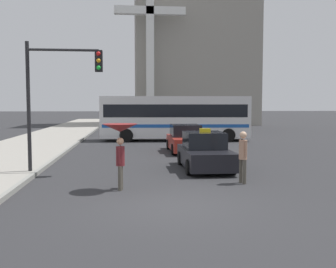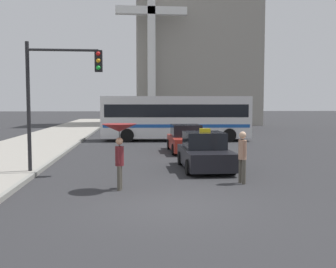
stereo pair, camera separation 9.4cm
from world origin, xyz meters
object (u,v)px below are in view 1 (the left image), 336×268
Objects in this scene: traffic_light at (60,83)px; sedan_red at (186,140)px; pedestrian_with_umbrella at (120,136)px; taxi at (205,153)px; monument_cross at (150,36)px; city_bus at (175,116)px; pedestrian_man at (243,153)px.

sedan_red is at bearing 49.55° from traffic_light.
traffic_light is at bearing 46.82° from pedestrian_with_umbrella.
pedestrian_with_umbrella is 0.41× the size of traffic_light.
taxi is 5.11m from pedestrian_with_umbrella.
traffic_light is (-5.76, -6.76, 2.78)m from sedan_red.
taxi is 0.95× the size of sedan_red.
taxi is 32.32m from monument_cross.
city_bus reaches higher than pedestrian_man.
monument_cross is at bearing -88.80° from taxi.
pedestrian_man is at bearing -72.72° from pedestrian_with_umbrella.
taxi is 0.22× the size of monument_cross.
taxi is at bearing 89.34° from sedan_red.
taxi is at bearing -88.80° from monument_cross.
monument_cross is (-1.36, 33.80, 9.66)m from pedestrian_man.
pedestrian_with_umbrella is at bearing 70.42° from sedan_red.
pedestrian_man is 0.35× the size of traffic_light.
monument_cross is (-0.64, 30.72, 10.02)m from taxi.
pedestrian_with_umbrella reaches higher than pedestrian_man.
pedestrian_with_umbrella is at bearing -8.27° from city_bus.
monument_cross reaches higher than taxi.
pedestrian_with_umbrella reaches higher than taxi.
taxi is at bearing 175.51° from pedestrian_man.
traffic_light reaches higher than taxi.
monument_cross is (2.74, 34.42, 8.99)m from pedestrian_with_umbrella.
city_bus is 19.79m from monument_cross.
traffic_light is at bearing 7.52° from taxi.
sedan_red is 9.11m from pedestrian_man.
sedan_red is at bearing 2.36° from city_bus.
traffic_light is at bearing -19.33° from city_bus.
sedan_red is 9.31m from traffic_light.
city_bus is (0.21, 7.06, 1.13)m from sedan_red.
monument_cross reaches higher than city_bus.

